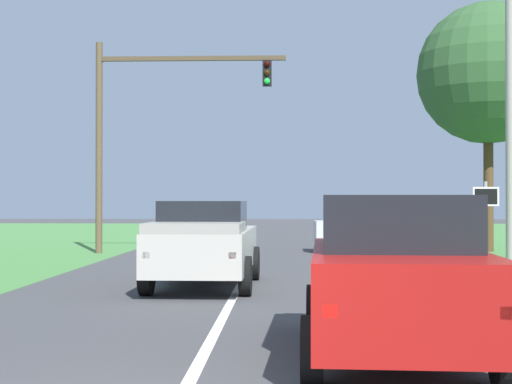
{
  "coord_description": "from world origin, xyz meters",
  "views": [
    {
      "loc": [
        1.01,
        -5.91,
        1.92
      ],
      "look_at": [
        0.14,
        17.93,
        2.16
      ],
      "focal_mm": 54.91,
      "sensor_mm": 36.0,
      "label": 1
    }
  ],
  "objects_px": {
    "traffic_light": "(147,115)",
    "utility_pole_right": "(511,92)",
    "pickup_truck_lead": "(204,243)",
    "red_suv_near": "(394,272)",
    "keep_moving_sign": "(486,218)",
    "crossing_suv_far": "(375,228)",
    "oak_tree_right": "(488,73)"
  },
  "relations": [
    {
      "from": "traffic_light",
      "to": "utility_pole_right",
      "type": "distance_m",
      "value": 13.11
    },
    {
      "from": "pickup_truck_lead",
      "to": "traffic_light",
      "type": "relative_size",
      "value": 0.68
    },
    {
      "from": "red_suv_near",
      "to": "pickup_truck_lead",
      "type": "distance_m",
      "value": 8.01
    },
    {
      "from": "keep_moving_sign",
      "to": "utility_pole_right",
      "type": "xyz_separation_m",
      "value": [
        1.16,
        1.99,
        3.18
      ]
    },
    {
      "from": "red_suv_near",
      "to": "crossing_suv_far",
      "type": "relative_size",
      "value": 1.13
    },
    {
      "from": "pickup_truck_lead",
      "to": "keep_moving_sign",
      "type": "bearing_deg",
      "value": 10.93
    },
    {
      "from": "oak_tree_right",
      "to": "utility_pole_right",
      "type": "distance_m",
      "value": 9.29
    },
    {
      "from": "red_suv_near",
      "to": "crossing_suv_far",
      "type": "xyz_separation_m",
      "value": [
        1.95,
        19.11,
        -0.14
      ]
    },
    {
      "from": "oak_tree_right",
      "to": "utility_pole_right",
      "type": "xyz_separation_m",
      "value": [
        -1.73,
        -8.93,
        -1.92
      ]
    },
    {
      "from": "red_suv_near",
      "to": "oak_tree_right",
      "type": "relative_size",
      "value": 0.52
    },
    {
      "from": "red_suv_near",
      "to": "crossing_suv_far",
      "type": "height_order",
      "value": "red_suv_near"
    },
    {
      "from": "red_suv_near",
      "to": "utility_pole_right",
      "type": "relative_size",
      "value": 0.52
    },
    {
      "from": "pickup_truck_lead",
      "to": "crossing_suv_far",
      "type": "xyz_separation_m",
      "value": [
        5.05,
        11.71,
        -0.08
      ]
    },
    {
      "from": "red_suv_near",
      "to": "traffic_light",
      "type": "relative_size",
      "value": 0.64
    },
    {
      "from": "red_suv_near",
      "to": "utility_pole_right",
      "type": "distance_m",
      "value": 12.09
    },
    {
      "from": "traffic_light",
      "to": "utility_pole_right",
      "type": "xyz_separation_m",
      "value": [
        10.73,
        -7.53,
        -0.27
      ]
    },
    {
      "from": "red_suv_near",
      "to": "utility_pole_right",
      "type": "bearing_deg",
      "value": 67.15
    },
    {
      "from": "traffic_light",
      "to": "crossing_suv_far",
      "type": "xyz_separation_m",
      "value": [
        8.21,
        0.96,
        -4.07
      ]
    },
    {
      "from": "pickup_truck_lead",
      "to": "utility_pole_right",
      "type": "distance_m",
      "value": 9.03
    },
    {
      "from": "keep_moving_sign",
      "to": "oak_tree_right",
      "type": "bearing_deg",
      "value": 75.2
    },
    {
      "from": "red_suv_near",
      "to": "keep_moving_sign",
      "type": "xyz_separation_m",
      "value": [
        3.32,
        8.63,
        0.47
      ]
    },
    {
      "from": "oak_tree_right",
      "to": "traffic_light",
      "type": "bearing_deg",
      "value": -173.59
    },
    {
      "from": "oak_tree_right",
      "to": "utility_pole_right",
      "type": "height_order",
      "value": "utility_pole_right"
    },
    {
      "from": "keep_moving_sign",
      "to": "crossing_suv_far",
      "type": "xyz_separation_m",
      "value": [
        -1.36,
        10.48,
        -0.61
      ]
    },
    {
      "from": "oak_tree_right",
      "to": "pickup_truck_lead",
      "type": "bearing_deg",
      "value": -127.4
    },
    {
      "from": "crossing_suv_far",
      "to": "traffic_light",
      "type": "bearing_deg",
      "value": -173.35
    },
    {
      "from": "keep_moving_sign",
      "to": "utility_pole_right",
      "type": "height_order",
      "value": "utility_pole_right"
    },
    {
      "from": "traffic_light",
      "to": "keep_moving_sign",
      "type": "bearing_deg",
      "value": -44.86
    },
    {
      "from": "red_suv_near",
      "to": "utility_pole_right",
      "type": "xyz_separation_m",
      "value": [
        4.47,
        10.62,
        3.65
      ]
    },
    {
      "from": "pickup_truck_lead",
      "to": "keep_moving_sign",
      "type": "relative_size",
      "value": 2.18
    },
    {
      "from": "pickup_truck_lead",
      "to": "crossing_suv_far",
      "type": "bearing_deg",
      "value": 66.69
    },
    {
      "from": "traffic_light",
      "to": "crossing_suv_far",
      "type": "relative_size",
      "value": 1.77
    }
  ]
}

